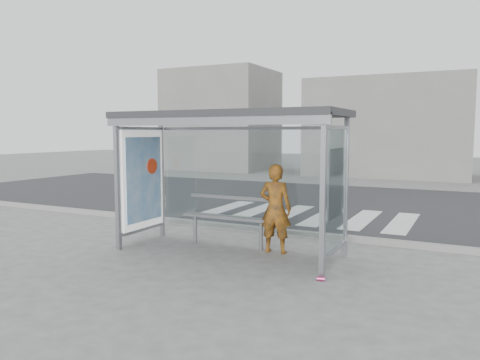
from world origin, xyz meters
name	(u,v)px	position (x,y,z in m)	size (l,w,h in m)	color
ground	(228,253)	(0.00, 0.00, 0.00)	(80.00, 80.00, 0.00)	#5E5E5C
road	(331,203)	(0.00, 7.00, 0.00)	(30.00, 10.00, 0.01)	#28282B
curb	(269,230)	(0.00, 1.95, 0.06)	(30.00, 0.18, 0.12)	gray
crosswalk	(306,215)	(0.00, 4.50, 0.00)	(5.55, 3.00, 0.00)	silver
bus_shelter	(212,146)	(-0.37, 0.06, 1.98)	(4.25, 1.65, 2.62)	gray
building_left	(222,120)	(-10.00, 18.00, 3.00)	(6.00, 5.00, 6.00)	slate
building_center	(389,128)	(0.00, 18.00, 2.50)	(8.00, 5.00, 5.00)	slate
person	(275,209)	(0.77, 0.43, 0.83)	(0.61, 0.40, 1.67)	red
bench	(228,217)	(-0.27, 0.50, 0.58)	(1.89, 0.33, 0.98)	slate
soda_can	(321,279)	(2.03, -0.82, 0.03)	(0.07, 0.07, 0.12)	#C73A76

